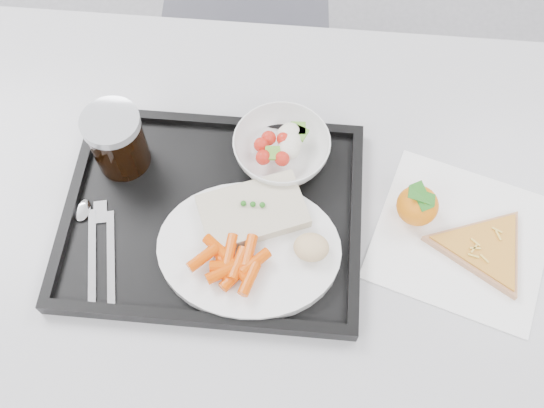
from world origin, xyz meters
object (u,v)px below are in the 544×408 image
Objects in this scene: tray at (213,215)px; pizza_slice at (485,249)px; salad_bowl at (282,149)px; cola_glass at (117,140)px; table at (282,235)px; dinner_plate at (249,249)px; tangerine at (417,205)px.

pizza_slice is (0.41, -0.02, 0.00)m from tray.
pizza_slice is (0.32, -0.13, -0.03)m from salad_bowl.
cola_glass is at bearing -173.75° from salad_bowl.
tray is 4.17× the size of cola_glass.
dinner_plate is (-0.04, -0.07, 0.09)m from table.
table is 11.11× the size of cola_glass.
tray is at bearing -28.56° from cola_glass.
table is at bearing 56.99° from dinner_plate.
table is 0.15m from salad_bowl.
table is at bearing -15.64° from cola_glass.
cola_glass is (-0.22, 0.14, 0.05)m from dinner_plate.
tangerine reaches higher than pizza_slice.
dinner_plate is (0.06, -0.06, 0.02)m from tray.
salad_bowl is 0.25m from cola_glass.
tray is at bearing 136.88° from dinner_plate.
pizza_slice is at bearing -5.79° from table.
dinner_plate reaches higher than tray.
salad_bowl is (0.10, 0.11, 0.03)m from tray.
pizza_slice is at bearing -25.97° from tangerine.
tray is 0.15m from salad_bowl.
pizza_slice is at bearing -2.80° from tray.
cola_glass is 0.47m from tangerine.
cola_glass is 1.60× the size of tangerine.
tangerine is (0.20, 0.02, 0.10)m from table.
cola_glass is (-0.26, 0.07, 0.14)m from table.
tangerine reaches higher than tray.
tangerine is 0.33× the size of pizza_slice.
tray is at bearing -174.28° from table.
dinner_plate is at bearing -33.31° from cola_glass.
tangerine is (0.46, -0.05, -0.04)m from cola_glass.
tray is 0.19m from cola_glass.
dinner_plate is 0.35m from pizza_slice.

